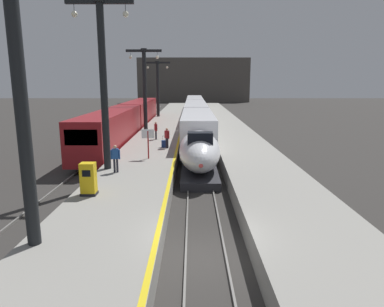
{
  "coord_description": "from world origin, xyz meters",
  "views": [
    {
      "loc": [
        -0.52,
        -11.9,
        6.47
      ],
      "look_at": [
        -0.52,
        10.7,
        1.8
      ],
      "focal_mm": 32.5,
      "sensor_mm": 36.0,
      "label": 1
    }
  ],
  "objects": [
    {
      "name": "rail_main_left",
      "position": [
        -0.75,
        27.5,
        0.06
      ],
      "size": [
        0.08,
        110.0,
        0.12
      ],
      "primitive_type": "cube",
      "color": "slate",
      "rests_on": "ground"
    },
    {
      "name": "station_column_distant",
      "position": [
        -5.9,
        43.69,
        6.26
      ],
      "size": [
        4.0,
        0.68,
        8.6
      ],
      "color": "black",
      "rests_on": "platform_left"
    },
    {
      "name": "rail_main_right",
      "position": [
        0.75,
        27.5,
        0.06
      ],
      "size": [
        0.08,
        110.0,
        0.12
      ],
      "primitive_type": "cube",
      "color": "slate",
      "rests_on": "ground"
    },
    {
      "name": "rail_secondary_right",
      "position": [
        -7.35,
        27.5,
        0.06
      ],
      "size": [
        0.08,
        110.0,
        0.12
      ],
      "primitive_type": "cube",
      "color": "slate",
      "rests_on": "ground"
    },
    {
      "name": "passenger_mid_platform",
      "position": [
        -5.16,
        8.65,
        2.04
      ],
      "size": [
        0.57,
        0.24,
        1.69
      ],
      "color": "#23232D",
      "rests_on": "platform_left"
    },
    {
      "name": "terminus_back_wall",
      "position": [
        0.0,
        102.0,
        7.0
      ],
      "size": [
        36.0,
        2.0,
        14.0
      ],
      "primitive_type": "cube",
      "color": "#4C4742",
      "rests_on": "ground"
    },
    {
      "name": "station_column_near",
      "position": [
        -5.9,
        -0.89,
        7.07
      ],
      "size": [
        4.0,
        0.68,
        10.12
      ],
      "color": "black",
      "rests_on": "platform_left"
    },
    {
      "name": "rolling_suitcase",
      "position": [
        -2.88,
        16.91,
        1.35
      ],
      "size": [
        0.4,
        0.22,
        0.98
      ],
      "color": "navy",
      "rests_on": "platform_left"
    },
    {
      "name": "ground_plane",
      "position": [
        0.0,
        0.0,
        0.0
      ],
      "size": [
        260.0,
        260.0,
        0.0
      ],
      "primitive_type": "plane",
      "color": "#33302D"
    },
    {
      "name": "passenger_far_waiting",
      "position": [
        -3.97,
        21.05,
        2.04
      ],
      "size": [
        0.32,
        0.55,
        1.69
      ],
      "color": "#23232D",
      "rests_on": "platform_left"
    },
    {
      "name": "ticket_machine_yellow",
      "position": [
        -5.55,
        4.34,
        1.79
      ],
      "size": [
        0.76,
        0.62,
        1.6
      ],
      "color": "yellow",
      "rests_on": "platform_left"
    },
    {
      "name": "rail_secondary_left",
      "position": [
        -8.85,
        27.5,
        0.06
      ],
      "size": [
        0.08,
        110.0,
        0.12
      ],
      "primitive_type": "cube",
      "color": "slate",
      "rests_on": "ground"
    },
    {
      "name": "highspeed_train_main",
      "position": [
        0.0,
        35.77,
        1.95
      ],
      "size": [
        2.92,
        57.52,
        3.6
      ],
      "color": "silver",
      "rests_on": "ground"
    },
    {
      "name": "passenger_near_edge",
      "position": [
        -2.6,
        16.59,
        2.04
      ],
      "size": [
        0.42,
        0.44,
        1.69
      ],
      "color": "#23232D",
      "rests_on": "platform_left"
    },
    {
      "name": "station_column_far",
      "position": [
        -5.9,
        28.29,
        6.52
      ],
      "size": [
        4.0,
        0.68,
        9.07
      ],
      "color": "black",
      "rests_on": "platform_left"
    },
    {
      "name": "departure_info_board",
      "position": [
        -3.66,
        12.57,
        2.56
      ],
      "size": [
        0.9,
        0.1,
        2.12
      ],
      "color": "maroon",
      "rests_on": "platform_left"
    },
    {
      "name": "platform_left_safety_stripe",
      "position": [
        -1.77,
        24.75,
        1.05
      ],
      "size": [
        0.2,
        107.8,
        0.01
      ],
      "primitive_type": "cube",
      "color": "yellow",
      "rests_on": "platform_left"
    },
    {
      "name": "station_column_mid",
      "position": [
        -5.9,
        9.62,
        7.14
      ],
      "size": [
        4.0,
        0.68,
        10.25
      ],
      "color": "black",
      "rests_on": "platform_left"
    },
    {
      "name": "platform_right",
      "position": [
        4.05,
        24.75,
        0.53
      ],
      "size": [
        4.8,
        110.0,
        1.05
      ],
      "primitive_type": "cube",
      "color": "gray",
      "rests_on": "ground"
    },
    {
      "name": "regional_train_adjacent",
      "position": [
        -8.1,
        29.62,
        2.13
      ],
      "size": [
        2.85,
        36.6,
        3.8
      ],
      "color": "maroon",
      "rests_on": "ground"
    },
    {
      "name": "platform_left",
      "position": [
        -4.05,
        24.75,
        0.53
      ],
      "size": [
        4.8,
        110.0,
        1.05
      ],
      "primitive_type": "cube",
      "color": "gray",
      "rests_on": "ground"
    }
  ]
}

